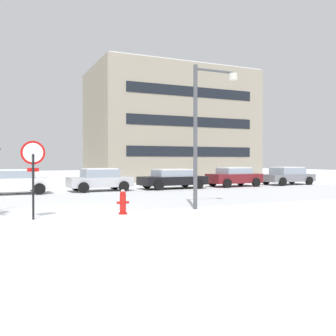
# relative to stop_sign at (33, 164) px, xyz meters

# --- Properties ---
(ground_plane) EXTENTS (120.00, 120.00, 0.00)m
(ground_plane) POSITION_rel_stop_sign_xyz_m (1.39, 1.84, -1.78)
(ground_plane) COLOR white
(road_surface) EXTENTS (80.00, 8.60, 0.00)m
(road_surface) POSITION_rel_stop_sign_xyz_m (1.39, 5.14, -1.78)
(road_surface) COLOR silver
(road_surface) RESTS_ON ground
(stop_sign) EXTENTS (0.76, 0.15, 2.54)m
(stop_sign) POSITION_rel_stop_sign_xyz_m (0.00, 0.00, 0.00)
(stop_sign) COLOR black
(stop_sign) RESTS_ON ground
(fire_hydrant) EXTENTS (0.44, 0.30, 0.88)m
(fire_hydrant) POSITION_rel_stop_sign_xyz_m (3.01, 0.04, -1.34)
(fire_hydrant) COLOR red
(fire_hydrant) RESTS_ON ground
(street_lamp) EXTENTS (1.99, 0.36, 5.63)m
(street_lamp) POSITION_rel_stop_sign_xyz_m (6.39, 0.23, 1.69)
(street_lamp) COLOR #4C4F54
(street_lamp) RESTS_ON ground
(parked_car_white) EXTENTS (4.00, 2.26, 1.40)m
(parked_car_white) POSITION_rel_stop_sign_xyz_m (-0.21, 10.29, -1.06)
(parked_car_white) COLOR white
(parked_car_white) RESTS_ON ground
(parked_car_silver) EXTENTS (3.93, 2.14, 1.42)m
(parked_car_silver) POSITION_rel_stop_sign_xyz_m (4.79, 10.41, -1.06)
(parked_car_silver) COLOR silver
(parked_car_silver) RESTS_ON ground
(parked_car_black) EXTENTS (4.63, 2.26, 1.32)m
(parked_car_black) POSITION_rel_stop_sign_xyz_m (9.79, 10.41, -1.09)
(parked_car_black) COLOR black
(parked_car_black) RESTS_ON ground
(parked_car_maroon) EXTENTS (4.01, 2.18, 1.40)m
(parked_car_maroon) POSITION_rel_stop_sign_xyz_m (14.79, 10.51, -1.05)
(parked_car_maroon) COLOR maroon
(parked_car_maroon) RESTS_ON ground
(parked_car_gray) EXTENTS (4.29, 2.21, 1.40)m
(parked_car_gray) POSITION_rel_stop_sign_xyz_m (19.78, 10.54, -1.06)
(parked_car_gray) COLOR slate
(parked_car_gray) RESTS_ON ground
(building_far_right) EXTENTS (15.68, 9.99, 10.91)m
(building_far_right) POSITION_rel_stop_sign_xyz_m (15.14, 22.66, 3.68)
(building_far_right) COLOR #9E937F
(building_far_right) RESTS_ON ground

